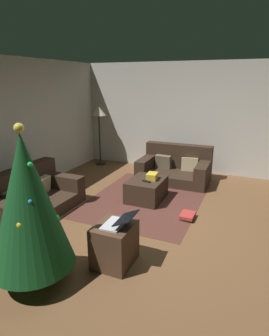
% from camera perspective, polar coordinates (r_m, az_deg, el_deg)
% --- Properties ---
extents(ground_plane, '(6.40, 6.40, 0.00)m').
position_cam_1_polar(ground_plane, '(4.52, 5.74, -11.79)').
color(ground_plane, brown).
extents(rear_partition, '(6.40, 0.12, 2.60)m').
position_cam_1_polar(rear_partition, '(5.80, -25.08, 6.79)').
color(rear_partition, beige).
rests_on(rear_partition, ground_plane).
extents(corner_partition, '(0.12, 6.40, 2.60)m').
position_cam_1_polar(corner_partition, '(7.08, 14.00, 9.47)').
color(corner_partition, beige).
rests_on(corner_partition, ground_plane).
extents(couch_left, '(1.66, 0.93, 0.75)m').
position_cam_1_polar(couch_left, '(5.20, -20.02, -5.43)').
color(couch_left, '#332319').
rests_on(couch_left, ground_plane).
extents(couch_right, '(1.00, 1.54, 0.77)m').
position_cam_1_polar(couch_right, '(6.55, 8.11, 0.05)').
color(couch_right, '#332319').
rests_on(couch_right, ground_plane).
extents(ottoman, '(0.79, 0.61, 0.40)m').
position_cam_1_polar(ottoman, '(5.44, 2.39, -4.27)').
color(ottoman, '#332319').
rests_on(ottoman, ground_plane).
extents(gift_box, '(0.26, 0.21, 0.12)m').
position_cam_1_polar(gift_box, '(5.36, 3.53, -1.65)').
color(gift_box, gold).
rests_on(gift_box, ottoman).
extents(tv_remote, '(0.09, 0.17, 0.02)m').
position_cam_1_polar(tv_remote, '(5.24, 2.42, -2.65)').
color(tv_remote, black).
rests_on(tv_remote, ottoman).
extents(christmas_tree, '(0.90, 0.90, 1.79)m').
position_cam_1_polar(christmas_tree, '(3.20, -20.45, -6.47)').
color(christmas_tree, brown).
rests_on(christmas_tree, ground_plane).
extents(side_table, '(0.52, 0.44, 0.52)m').
position_cam_1_polar(side_table, '(3.63, -3.97, -14.84)').
color(side_table, '#4C3323').
rests_on(side_table, ground_plane).
extents(laptop, '(0.37, 0.38, 0.17)m').
position_cam_1_polar(laptop, '(3.45, -3.18, -10.62)').
color(laptop, silver).
rests_on(laptop, side_table).
extents(book_stack, '(0.30, 0.22, 0.09)m').
position_cam_1_polar(book_stack, '(4.83, 10.45, -9.35)').
color(book_stack, '#387A47').
rests_on(book_stack, ground_plane).
extents(corner_lamp, '(0.36, 0.36, 1.54)m').
position_cam_1_polar(corner_lamp, '(7.56, -7.10, 10.36)').
color(corner_lamp, black).
rests_on(corner_lamp, ground_plane).
extents(area_rug, '(2.60, 2.00, 0.01)m').
position_cam_1_polar(area_rug, '(5.51, 2.37, -6.17)').
color(area_rug, '#532C24').
rests_on(area_rug, ground_plane).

